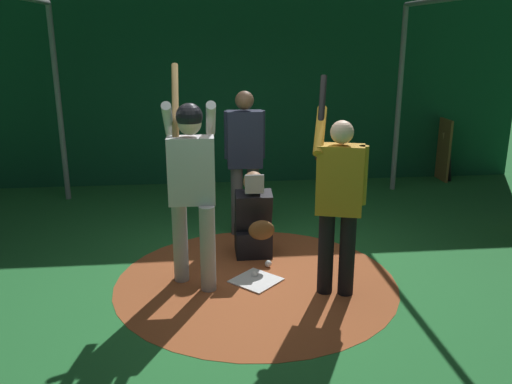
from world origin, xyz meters
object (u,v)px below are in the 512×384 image
at_px(umpire, 245,156).
at_px(baseball_1, 268,264).
at_px(home_plate, 256,280).
at_px(baseball_0, 254,274).
at_px(batter, 191,178).
at_px(visitor, 339,196).
at_px(bat_rack, 443,151).
at_px(catcher, 254,223).

xyz_separation_m(umpire, baseball_1, (1.05, 0.16, -0.96)).
xyz_separation_m(home_plate, baseball_1, (-0.33, 0.17, 0.03)).
distance_m(baseball_0, baseball_1, 0.29).
height_order(batter, umpire, batter).
bearing_deg(baseball_1, home_plate, -27.16).
bearing_deg(visitor, batter, -86.55).
relative_size(home_plate, batter, 0.20).
bearing_deg(baseball_0, bat_rack, 134.71).
bearing_deg(catcher, baseball_1, 19.18).
bearing_deg(bat_rack, umpire, -57.43).
bearing_deg(batter, bat_rack, 130.94).
height_order(umpire, visitor, visitor).
xyz_separation_m(bat_rack, baseball_0, (3.59, -3.62, -0.45)).
bearing_deg(home_plate, visitor, 66.92).
relative_size(batter, umpire, 1.21).
bearing_deg(umpire, baseball_0, -0.63).
distance_m(home_plate, baseball_0, 0.10).
relative_size(batter, catcher, 2.18).
distance_m(umpire, bat_rack, 4.31).
xyz_separation_m(umpire, bat_rack, (-2.31, 3.61, -0.51)).
bearing_deg(baseball_0, umpire, 179.37).
distance_m(umpire, visitor, 1.84).
height_order(catcher, baseball_1, catcher).
bearing_deg(catcher, batter, -44.82).
distance_m(batter, umpire, 1.51).
bearing_deg(baseball_1, baseball_0, -36.68).
distance_m(catcher, visitor, 1.34).
xyz_separation_m(batter, umpire, (-1.37, 0.63, -0.11)).
relative_size(visitor, baseball_1, 27.74).
bearing_deg(catcher, baseball_0, -5.16).
height_order(home_plate, baseball_0, baseball_0).
distance_m(bat_rack, baseball_1, 4.83).
relative_size(bat_rack, baseball_1, 14.20).
bearing_deg(batter, visitor, 76.74).
relative_size(batter, baseball_0, 29.06).
distance_m(home_plate, bat_rack, 5.18).
bearing_deg(visitor, umpire, -139.99).
bearing_deg(umpire, catcher, 3.15).
xyz_separation_m(home_plate, umpire, (-1.37, 0.01, 0.99)).
relative_size(catcher, visitor, 0.48).
bearing_deg(home_plate, bat_rack, 135.50).
relative_size(umpire, baseball_1, 24.06).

